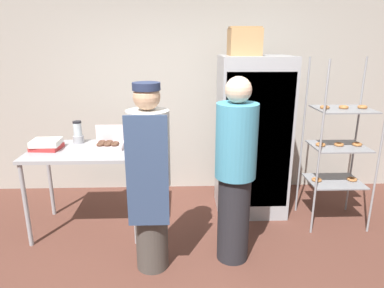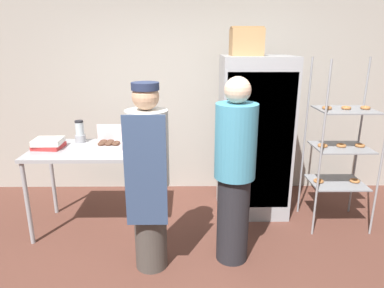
# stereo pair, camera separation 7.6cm
# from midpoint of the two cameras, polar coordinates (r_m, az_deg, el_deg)

# --- Properties ---
(back_wall) EXTENTS (6.40, 0.12, 2.74)m
(back_wall) POSITION_cam_midpoint_polar(r_m,az_deg,el_deg) (4.66, -1.36, 8.84)
(back_wall) COLOR #ADA89E
(back_wall) RESTS_ON ground_plane
(refrigerator) EXTENTS (0.79, 0.69, 1.86)m
(refrigerator) POSITION_cam_midpoint_polar(r_m,az_deg,el_deg) (4.08, 9.47, 1.18)
(refrigerator) COLOR #9EA0A5
(refrigerator) RESTS_ON ground_plane
(baking_rack) EXTENTS (0.65, 0.53, 1.85)m
(baking_rack) POSITION_cam_midpoint_polar(r_m,az_deg,el_deg) (4.05, 22.77, -0.20)
(baking_rack) COLOR #93969B
(baking_rack) RESTS_ON ground_plane
(prep_counter) EXTENTS (1.16, 0.74, 0.92)m
(prep_counter) POSITION_cam_midpoint_polar(r_m,az_deg,el_deg) (3.80, -17.79, -2.29)
(prep_counter) COLOR #9EA0A5
(prep_counter) RESTS_ON ground_plane
(donut_box) EXTENTS (0.30, 0.20, 0.24)m
(donut_box) POSITION_cam_midpoint_polar(r_m,az_deg,el_deg) (3.69, -14.34, -0.07)
(donut_box) COLOR silver
(donut_box) RESTS_ON prep_counter
(blender_pitcher) EXTENTS (0.12, 0.12, 0.25)m
(blender_pitcher) POSITION_cam_midpoint_polar(r_m,az_deg,el_deg) (3.99, -19.00, 1.69)
(blender_pitcher) COLOR #99999E
(blender_pitcher) RESTS_ON prep_counter
(binder_stack) EXTENTS (0.31, 0.27, 0.10)m
(binder_stack) POSITION_cam_midpoint_polar(r_m,az_deg,el_deg) (3.90, -23.63, -0.06)
(binder_stack) COLOR #B72D2D
(binder_stack) RESTS_ON prep_counter
(cardboard_storage_box) EXTENTS (0.35, 0.34, 0.30)m
(cardboard_storage_box) POSITION_cam_midpoint_polar(r_m,az_deg,el_deg) (3.94, 8.16, 16.55)
(cardboard_storage_box) COLOR #A87F51
(cardboard_storage_box) RESTS_ON refrigerator
(person_baker) EXTENTS (0.36, 0.38, 1.69)m
(person_baker) POSITION_cam_midpoint_polar(r_m,az_deg,el_deg) (2.98, -7.81, -5.61)
(person_baker) COLOR #47423D
(person_baker) RESTS_ON ground_plane
(person_customer) EXTENTS (0.37, 0.37, 1.73)m
(person_customer) POSITION_cam_midpoint_polar(r_m,az_deg,el_deg) (3.10, 6.51, -4.62)
(person_customer) COLOR #232328
(person_customer) RESTS_ON ground_plane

